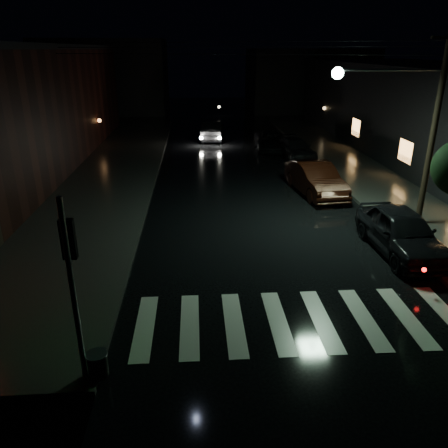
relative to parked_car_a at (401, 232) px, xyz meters
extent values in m
plane|color=black|center=(-7.60, -4.58, -0.81)|extent=(120.00, 120.00, 0.00)
cube|color=#282826|center=(-12.60, 9.42, -0.74)|extent=(6.00, 44.00, 0.15)
cube|color=#282826|center=(2.40, 9.42, -0.74)|extent=(4.00, 44.00, 0.15)
cube|color=black|center=(-17.60, 40.42, 3.19)|extent=(14.00, 10.00, 8.00)
cube|color=black|center=(6.40, 40.42, 2.69)|extent=(14.00, 10.00, 7.00)
cube|color=beige|center=(-4.60, -4.08, -0.80)|extent=(9.00, 3.00, 0.01)
cylinder|color=slate|center=(-9.90, -6.08, 1.44)|extent=(0.12, 0.12, 4.20)
cylinder|color=black|center=(-9.60, -6.08, -0.39)|extent=(0.44, 0.44, 0.55)
cylinder|color=slate|center=(-9.60, -6.08, -0.09)|extent=(0.48, 0.48, 0.04)
cube|color=black|center=(-9.90, -5.90, 2.59)|extent=(0.28, 0.16, 0.85)
sphere|color=#0CFF33|center=(-9.90, -5.81, 2.34)|extent=(0.20, 0.20, 0.20)
cylinder|color=black|center=(1.90, 2.42, 3.34)|extent=(0.24, 0.24, 8.00)
cylinder|color=slate|center=(-0.10, 2.42, 5.39)|extent=(4.00, 0.08, 0.08)
sphere|color=#BFFFD8|center=(-2.10, 2.42, 5.29)|extent=(0.44, 0.44, 0.44)
imported|color=black|center=(0.00, 0.00, 0.00)|extent=(2.05, 4.81, 1.62)
imported|color=black|center=(-1.29, 6.99, -0.01)|extent=(2.33, 5.07, 1.61)
imported|color=black|center=(-0.55, 14.98, -0.16)|extent=(2.41, 4.67, 1.30)
imported|color=black|center=(-1.80, 17.65, -0.15)|extent=(2.44, 4.84, 1.32)
imported|color=black|center=(-5.90, 21.83, -0.05)|extent=(2.09, 4.78, 1.53)
camera|label=1|loc=(-7.33, -14.01, 6.09)|focal=35.00mm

